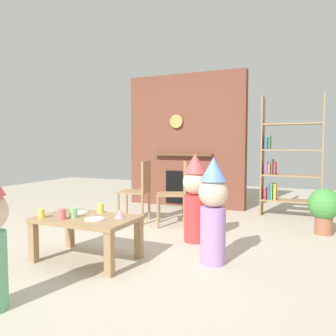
# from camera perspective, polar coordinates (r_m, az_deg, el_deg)

# --- Properties ---
(ground_plane) EXTENTS (12.00, 12.00, 0.00)m
(ground_plane) POSITION_cam_1_polar(r_m,az_deg,el_deg) (3.78, -4.69, -13.48)
(ground_plane) COLOR #BCB29E
(brick_fireplace_feature) EXTENTS (2.20, 0.28, 2.40)m
(brick_fireplace_feature) POSITION_cam_1_polar(r_m,az_deg,el_deg) (6.17, 3.02, 4.55)
(brick_fireplace_feature) COLOR brown
(brick_fireplace_feature) RESTS_ON ground_plane
(bookshelf) EXTENTS (0.90, 0.28, 1.90)m
(bookshelf) POSITION_cam_1_polar(r_m,az_deg,el_deg) (5.58, 19.37, 0.75)
(bookshelf) COLOR #9E7A51
(bookshelf) RESTS_ON ground_plane
(coffee_table) EXTENTS (0.96, 0.61, 0.43)m
(coffee_table) POSITION_cam_1_polar(r_m,az_deg,el_deg) (3.43, -13.60, -9.26)
(coffee_table) COLOR #9E7A51
(coffee_table) RESTS_ON ground_plane
(paper_cup_near_left) EXTENTS (0.08, 0.08, 0.10)m
(paper_cup_near_left) POSITION_cam_1_polar(r_m,az_deg,el_deg) (3.36, -17.53, -7.47)
(paper_cup_near_left) COLOR #E5666B
(paper_cup_near_left) RESTS_ON coffee_table
(paper_cup_near_right) EXTENTS (0.07, 0.07, 0.09)m
(paper_cup_near_right) POSITION_cam_1_polar(r_m,az_deg,el_deg) (3.60, -11.36, -6.67)
(paper_cup_near_right) COLOR #F2CC4C
(paper_cup_near_right) RESTS_ON coffee_table
(paper_cup_center) EXTENTS (0.06, 0.06, 0.09)m
(paper_cup_center) POSITION_cam_1_polar(r_m,az_deg,el_deg) (3.49, -20.69, -7.23)
(paper_cup_center) COLOR #F2CC4C
(paper_cup_center) RESTS_ON coffee_table
(paper_cup_far_left) EXTENTS (0.08, 0.08, 0.09)m
(paper_cup_far_left) POSITION_cam_1_polar(r_m,az_deg,el_deg) (3.41, -15.73, -7.33)
(paper_cup_far_left) COLOR #8CD18C
(paper_cup_far_left) RESTS_ON coffee_table
(paper_plate_front) EXTENTS (0.19, 0.19, 0.01)m
(paper_plate_front) POSITION_cam_1_polar(r_m,az_deg,el_deg) (3.28, -12.32, -8.44)
(paper_plate_front) COLOR white
(paper_plate_front) RESTS_ON coffee_table
(paper_plate_rear) EXTENTS (0.18, 0.18, 0.01)m
(paper_plate_rear) POSITION_cam_1_polar(r_m,az_deg,el_deg) (3.63, -14.85, -7.27)
(paper_plate_rear) COLOR white
(paper_plate_rear) RESTS_ON coffee_table
(birthday_cake_slice) EXTENTS (0.10, 0.10, 0.08)m
(birthday_cake_slice) POSITION_cam_1_polar(r_m,az_deg,el_deg) (3.30, -8.18, -7.68)
(birthday_cake_slice) COLOR pink
(birthday_cake_slice) RESTS_ON coffee_table
(table_fork) EXTENTS (0.04, 0.15, 0.01)m
(table_fork) POSITION_cam_1_polar(r_m,az_deg,el_deg) (3.48, -12.00, -7.76)
(table_fork) COLOR silver
(table_fork) RESTS_ON coffee_table
(child_in_pink) EXTENTS (0.28, 0.28, 1.02)m
(child_in_pink) POSITION_cam_1_polar(r_m,az_deg,el_deg) (3.24, 7.64, -6.70)
(child_in_pink) COLOR #B27FCC
(child_in_pink) RESTS_ON ground_plane
(child_by_the_chairs) EXTENTS (0.29, 0.29, 1.03)m
(child_by_the_chairs) POSITION_cam_1_polar(r_m,az_deg,el_deg) (3.93, 4.58, -4.64)
(child_by_the_chairs) COLOR #D13838
(child_by_the_chairs) RESTS_ON ground_plane
(dining_chair_left) EXTENTS (0.47, 0.47, 0.90)m
(dining_chair_left) POSITION_cam_1_polar(r_m,az_deg,el_deg) (4.95, -4.76, -3.25)
(dining_chair_left) COLOR #9E7A51
(dining_chair_left) RESTS_ON ground_plane
(dining_chair_middle) EXTENTS (0.53, 0.53, 0.90)m
(dining_chair_middle) POSITION_cam_1_polar(r_m,az_deg,el_deg) (4.71, 1.69, -3.61)
(dining_chair_middle) COLOR #9E7A51
(dining_chair_middle) RESTS_ON ground_plane
(potted_plant_tall) EXTENTS (0.40, 0.40, 0.58)m
(potted_plant_tall) POSITION_cam_1_polar(r_m,az_deg,el_deg) (4.69, 24.95, -6.02)
(potted_plant_tall) COLOR #9E5B42
(potted_plant_tall) RESTS_ON ground_plane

